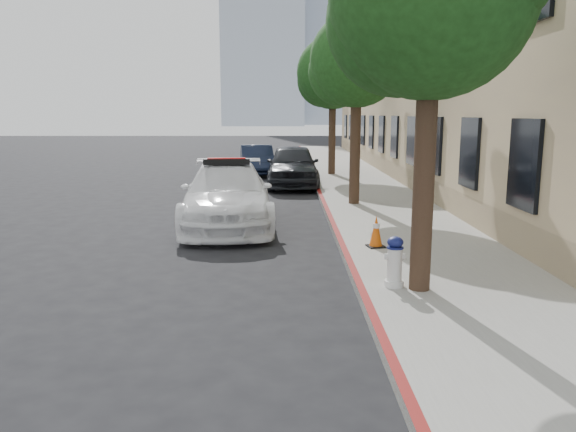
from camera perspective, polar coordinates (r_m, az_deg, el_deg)
The scene contains 12 objects.
ground at distance 10.29m, azimuth -5.50°, elevation -4.80°, with size 120.00×120.00×0.00m, color black.
sidewalk at distance 20.24m, azimuth 7.33°, elevation 2.87°, with size 3.20×50.00×0.15m, color gray.
curb_strip at distance 20.09m, azimuth 2.96°, elevation 2.88°, with size 0.12×50.00×0.15m, color maroon.
building at distance 26.33m, azimuth 18.70°, elevation 14.88°, with size 8.00×36.00×10.00m, color tan.
tower_right at distance 146.40m, azimuth 3.08°, elevation 17.92°, with size 14.00×14.00×44.00m, color #9EA8B7.
tree_mid at distance 16.07m, azimuth 7.13°, elevation 15.55°, with size 2.77×2.64×5.43m.
tree_far at distance 24.02m, azimuth 4.66°, elevation 14.39°, with size 3.10×3.00×5.81m.
police_car at distance 13.60m, azimuth -6.19°, elevation 2.13°, with size 2.52×5.32×1.65m.
parked_car_mid at distance 20.91m, azimuth 0.48°, elevation 5.15°, with size 1.85×4.61×1.57m, color black.
parked_car_far at distance 25.16m, azimuth -3.19°, elevation 5.71°, with size 1.38×3.95×1.30m, color black.
fire_hydrant at distance 8.46m, azimuth 10.78°, elevation -4.63°, with size 0.31×0.29×0.76m.
traffic_cone at distance 10.91m, azimuth 8.94°, elevation -1.56°, with size 0.38×0.38×0.61m.
Camera 1 is at (0.94, -9.89, 2.68)m, focal length 35.00 mm.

